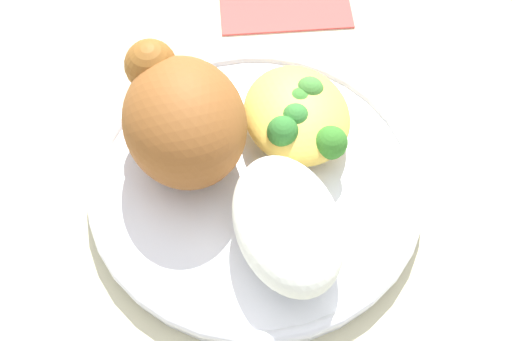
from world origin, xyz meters
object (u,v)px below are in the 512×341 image
Objects in this scene: plate at (256,184)px; rice_pile at (287,224)px; roasted_chicken at (182,118)px; mac_cheese_with_broccoli at (298,115)px.

rice_pile is at bearing -174.02° from plate.
roasted_chicken reaches higher than mac_cheese_with_broccoli.
roasted_chicken is 0.09m from mac_cheese_with_broccoli.
plate is 0.06m from rice_pile.
mac_cheese_with_broccoli is at bearing -52.33° from plate.
plate is 0.08m from roasted_chicken.
plate is 0.06m from mac_cheese_with_broccoli.
roasted_chicken is 1.06× the size of rice_pile.
plate is at bearing 5.98° from rice_pile.
roasted_chicken is (0.04, 0.04, 0.05)m from plate.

